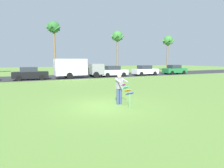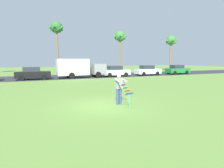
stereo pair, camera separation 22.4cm
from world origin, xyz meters
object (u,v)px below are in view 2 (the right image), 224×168
Objects in this scene: parked_car_black at (33,74)px; parked_car_green at (177,70)px; person_kite_flyer at (119,88)px; kite_held at (127,92)px; palm_tree_far_left at (171,42)px; parked_truck_grey_van at (79,68)px; palm_tree_centre_far at (120,38)px; parked_car_silver at (116,71)px; palm_tree_right_near at (57,30)px; parked_car_white at (148,70)px.

parked_car_black is 23.31m from parked_car_green.
parked_car_black is (-4.32, 16.47, -0.18)m from person_kite_flyer.
palm_tree_far_left reaches higher than kite_held.
parked_truck_grey_van is 15.34m from palm_tree_centre_far.
parked_car_black is 11.49m from parked_car_silver.
parked_truck_grey_van is at bearing -179.99° from parked_car_silver.
palm_tree_right_near is at bearing 151.60° from parked_car_green.
parked_car_green is 0.45× the size of palm_tree_right_near.
parked_truck_grey_van is at bearing -0.01° from parked_car_black.
parked_car_white is (11.27, -0.00, -0.64)m from parked_truck_grey_van.
palm_tree_centre_far reaches higher than parked_car_green.
parked_truck_grey_van is 11.28m from parked_car_white.
palm_tree_far_left is (17.23, 8.39, 5.66)m from parked_car_silver.
parked_truck_grey_van is at bearing 84.55° from person_kite_flyer.
person_kite_flyer is 0.81m from kite_held.
parked_truck_grey_van is 1.59× the size of parked_car_silver.
parked_car_white is at bearing -144.04° from palm_tree_far_left.
parked_car_silver and parked_car_green have the same top height.
parked_car_green is (17.42, -0.00, -0.64)m from parked_truck_grey_van.
parked_truck_grey_van reaches higher than parked_car_white.
palm_tree_far_left is (24.28, -1.82, -1.42)m from palm_tree_right_near.
palm_tree_far_left is (5.40, 8.39, 5.66)m from parked_car_green.
palm_tree_centre_far is (12.29, 26.69, 6.02)m from kite_held.
palm_tree_right_near reaches higher than parked_car_black.
parked_car_black is 0.46× the size of palm_tree_right_near.
parked_car_silver and parked_car_white have the same top height.
parked_car_white is 0.51× the size of palm_tree_centre_far.
parked_car_white is at bearing -38.75° from palm_tree_right_near.
parked_car_silver is 0.51× the size of palm_tree_centre_far.
palm_tree_centre_far reaches higher than person_kite_flyer.
parked_truck_grey_van is at bearing -159.82° from palm_tree_far_left.
parked_car_white reaches higher than kite_held.
parked_car_black is at bearing 180.00° from parked_car_silver.
palm_tree_right_near reaches higher than palm_tree_far_left.
parked_car_white is (17.15, -0.00, 0.00)m from parked_car_black.
parked_car_silver is (7.17, 16.47, -0.18)m from person_kite_flyer.
parked_car_silver is 19.98m from palm_tree_far_left.
parked_car_white is (12.74, 17.26, -0.08)m from kite_held.
palm_tree_right_near is at bearing 89.75° from person_kite_flyer.
palm_tree_far_left is (28.72, 8.39, 5.66)m from parked_car_black.
kite_held is 25.60m from parked_car_green.
parked_car_black is 13.19m from palm_tree_right_near.
palm_tree_centre_far reaches higher than parked_car_black.
palm_tree_centre_far is (10.81, 9.42, 5.46)m from parked_truck_grey_van.
parked_car_black is 1.01× the size of parked_car_green.
palm_tree_centre_far reaches higher than palm_tree_far_left.
palm_tree_far_left reaches higher than parked_car_green.
palm_tree_far_left is at bearing -4.91° from palm_tree_centre_far.
kite_held is 17.34m from parked_truck_grey_van.
palm_tree_right_near is at bearing 124.65° from parked_car_silver.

